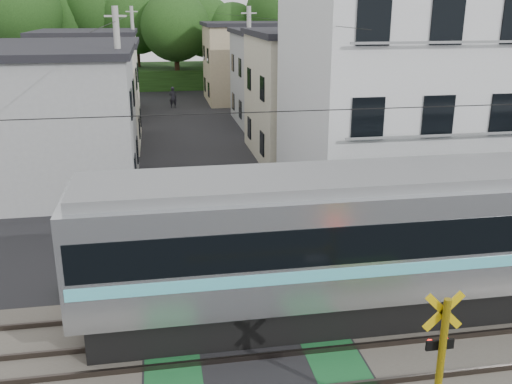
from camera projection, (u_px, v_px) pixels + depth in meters
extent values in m
plane|color=black|center=(250.00, 348.00, 13.98)|extent=(120.00, 120.00, 0.00)
cube|color=#47423A|center=(250.00, 348.00, 13.98)|extent=(120.00, 6.00, 0.00)
cube|color=black|center=(250.00, 348.00, 13.98)|extent=(5.20, 120.00, 0.00)
cube|color=#145126|center=(172.00, 355.00, 13.66)|extent=(1.30, 6.00, 0.00)
cube|color=#145126|center=(325.00, 340.00, 14.29)|extent=(1.30, 6.00, 0.00)
cube|color=#3F3833|center=(254.00, 357.00, 13.49)|extent=(120.00, 0.08, 0.14)
cube|color=#3F3833|center=(247.00, 334.00, 14.42)|extent=(120.00, 0.08, 0.14)
cube|color=#3F3833|center=(239.00, 307.00, 15.74)|extent=(120.00, 0.08, 0.14)
cube|color=black|center=(434.00, 289.00, 15.84)|extent=(18.53, 2.55, 0.97)
cube|color=black|center=(191.00, 316.00, 14.78)|extent=(2.57, 2.36, 0.64)
cube|color=silver|center=(441.00, 227.00, 15.26)|extent=(19.30, 3.00, 2.79)
cube|color=black|center=(442.00, 215.00, 15.15)|extent=(18.99, 3.04, 0.95)
cube|color=#59D0E2|center=(440.00, 240.00, 15.38)|extent=(19.11, 3.03, 0.30)
cube|color=slate|center=(447.00, 172.00, 14.79)|extent=(18.92, 2.46, 0.26)
cube|color=black|center=(67.00, 236.00, 13.55)|extent=(0.10, 2.58, 1.67)
cylinder|color=yellow|center=(440.00, 371.00, 10.64)|extent=(0.14, 0.14, 3.00)
cube|color=yellow|center=(444.00, 311.00, 10.36)|extent=(0.77, 0.05, 0.77)
cube|color=yellow|center=(444.00, 311.00, 10.36)|extent=(0.77, 0.05, 0.77)
cube|color=black|center=(440.00, 345.00, 10.57)|extent=(0.55, 0.05, 0.20)
sphere|color=#FF0C07|center=(430.00, 344.00, 10.60)|extent=(0.16, 0.16, 0.16)
sphere|color=#FF0C07|center=(446.00, 342.00, 10.66)|extent=(0.16, 0.16, 0.16)
cylinder|color=yellow|center=(127.00, 243.00, 16.39)|extent=(0.14, 0.14, 3.00)
cube|color=yellow|center=(124.00, 205.00, 15.92)|extent=(0.77, 0.05, 0.77)
cube|color=yellow|center=(124.00, 205.00, 15.92)|extent=(0.77, 0.05, 0.77)
cube|color=black|center=(125.00, 228.00, 16.14)|extent=(0.55, 0.05, 0.20)
sphere|color=#FF0C07|center=(120.00, 229.00, 16.06)|extent=(0.16, 0.16, 0.16)
sphere|color=#FF0C07|center=(131.00, 228.00, 16.11)|extent=(0.16, 0.16, 0.16)
cube|color=gray|center=(147.00, 274.00, 16.80)|extent=(0.70, 0.50, 0.90)
cube|color=yellow|center=(129.00, 269.00, 16.92)|extent=(0.30, 0.30, 1.10)
cube|color=yellow|center=(205.00, 250.00, 17.15)|extent=(4.20, 0.08, 0.08)
cube|color=silver|center=(420.00, 97.00, 22.88)|extent=(10.00, 8.00, 9.00)
cube|color=black|center=(362.00, 206.00, 19.42)|extent=(1.10, 0.06, 1.40)
cube|color=black|center=(430.00, 202.00, 19.83)|extent=(1.10, 0.06, 1.40)
cube|color=black|center=(494.00, 198.00, 20.23)|extent=(1.10, 0.06, 1.40)
cube|color=gray|center=(464.00, 218.00, 20.01)|extent=(9.00, 0.06, 0.08)
cube|color=black|center=(368.00, 119.00, 18.49)|extent=(1.10, 0.06, 1.40)
cube|color=black|center=(438.00, 116.00, 18.90)|extent=(1.10, 0.06, 1.40)
cube|color=black|center=(505.00, 114.00, 19.30)|extent=(1.10, 0.06, 1.40)
cube|color=gray|center=(474.00, 134.00, 19.08)|extent=(9.00, 0.06, 0.08)
cube|color=black|center=(374.00, 23.00, 17.56)|extent=(1.10, 0.06, 1.40)
cube|color=black|center=(448.00, 22.00, 17.96)|extent=(1.10, 0.06, 1.40)
cube|color=gray|center=(485.00, 42.00, 18.15)|extent=(9.00, 0.06, 0.08)
cube|color=#9FA1A4|center=(53.00, 125.00, 25.08)|extent=(7.00, 7.00, 6.00)
cube|color=black|center=(44.00, 52.00, 24.11)|extent=(7.35, 7.35, 0.30)
cube|color=black|center=(136.00, 169.00, 24.55)|extent=(0.06, 1.00, 1.20)
cube|color=black|center=(137.00, 150.00, 27.83)|extent=(0.06, 1.00, 1.20)
cube|color=black|center=(131.00, 104.00, 23.68)|extent=(0.06, 1.00, 1.20)
cube|color=black|center=(134.00, 92.00, 26.96)|extent=(0.06, 1.00, 1.20)
cube|color=beige|center=(319.00, 98.00, 30.94)|extent=(7.00, 8.00, 6.50)
cube|color=black|center=(321.00, 33.00, 29.89)|extent=(7.35, 8.40, 0.30)
cube|color=black|center=(262.00, 144.00, 29.09)|extent=(0.06, 1.00, 1.20)
cube|color=black|center=(249.00, 128.00, 32.84)|extent=(0.06, 1.00, 1.20)
cube|color=black|center=(262.00, 88.00, 28.22)|extent=(0.06, 1.00, 1.20)
cube|color=black|center=(249.00, 79.00, 31.97)|extent=(0.06, 1.00, 1.20)
cube|color=beige|center=(69.00, 97.00, 33.46)|extent=(8.00, 7.00, 5.80)
cube|color=black|center=(63.00, 44.00, 32.51)|extent=(8.40, 7.35, 0.30)
cube|color=black|center=(140.00, 127.00, 32.98)|extent=(0.06, 1.00, 1.20)
cube|color=black|center=(141.00, 116.00, 36.26)|extent=(0.06, 1.00, 1.20)
cube|color=black|center=(136.00, 79.00, 32.11)|extent=(0.06, 1.00, 1.20)
cube|color=black|center=(138.00, 72.00, 35.39)|extent=(0.06, 1.00, 1.20)
cube|color=#9FA1A4|center=(285.00, 78.00, 40.42)|extent=(7.00, 7.00, 6.20)
cube|color=black|center=(286.00, 31.00, 39.41)|extent=(7.35, 7.35, 0.30)
cube|color=black|center=(240.00, 109.00, 38.75)|extent=(0.06, 1.00, 1.20)
cube|color=black|center=(233.00, 101.00, 42.03)|extent=(0.06, 1.00, 1.20)
cube|color=black|center=(240.00, 67.00, 37.89)|extent=(0.06, 1.00, 1.20)
cube|color=black|center=(233.00, 63.00, 41.16)|extent=(0.06, 1.00, 1.20)
cube|color=beige|center=(89.00, 76.00, 42.82)|extent=(7.00, 8.00, 6.00)
cube|color=black|center=(85.00, 32.00, 41.84)|extent=(7.35, 8.40, 0.30)
cube|color=black|center=(138.00, 101.00, 42.06)|extent=(0.06, 1.00, 1.20)
cube|color=black|center=(139.00, 93.00, 45.80)|extent=(0.06, 1.00, 1.20)
cube|color=black|center=(135.00, 63.00, 41.19)|extent=(0.06, 1.00, 1.20)
cube|color=black|center=(137.00, 58.00, 44.93)|extent=(0.06, 1.00, 1.20)
cube|color=tan|center=(252.00, 64.00, 49.63)|extent=(8.00, 7.00, 6.40)
cube|color=black|center=(252.00, 24.00, 48.59)|extent=(8.40, 7.35, 0.30)
cube|color=black|center=(209.00, 90.00, 47.92)|extent=(0.06, 1.00, 1.20)
cube|color=black|center=(205.00, 84.00, 51.20)|extent=(0.06, 1.00, 1.20)
cube|color=black|center=(208.00, 56.00, 47.05)|extent=(0.06, 1.00, 1.20)
cube|color=black|center=(204.00, 52.00, 50.33)|extent=(0.06, 1.00, 1.20)
cube|color=#214517|center=(173.00, 75.00, 60.48)|extent=(40.00, 10.00, 2.00)
cylinder|color=#332114|center=(24.00, 63.00, 54.30)|extent=(0.50, 0.50, 5.70)
sphere|color=#214517|center=(18.00, 13.00, 52.88)|extent=(7.98, 7.98, 7.98)
cylinder|color=#332114|center=(73.00, 63.00, 59.11)|extent=(0.50, 0.50, 4.83)
sphere|color=#214517|center=(69.00, 24.00, 57.91)|extent=(6.76, 6.76, 6.76)
cylinder|color=#332114|center=(105.00, 58.00, 59.51)|extent=(0.50, 0.50, 5.75)
sphere|color=#214517|center=(101.00, 11.00, 58.09)|extent=(8.05, 8.05, 8.05)
cylinder|color=#332114|center=(138.00, 60.00, 58.78)|extent=(0.50, 0.50, 5.43)
sphere|color=#214517|center=(135.00, 16.00, 57.43)|extent=(7.60, 7.60, 7.60)
cylinder|color=#332114|center=(177.00, 67.00, 55.71)|extent=(0.50, 0.50, 4.71)
sphere|color=#214517|center=(175.00, 27.00, 54.54)|extent=(6.59, 6.59, 6.59)
cylinder|color=#332114|center=(207.00, 62.00, 61.59)|extent=(0.50, 0.50, 4.52)
sphere|color=#214517|center=(206.00, 27.00, 60.47)|extent=(6.33, 6.33, 6.33)
cylinder|color=#332114|center=(233.00, 64.00, 60.55)|extent=(0.50, 0.50, 4.21)
sphere|color=#214517|center=(233.00, 31.00, 59.51)|extent=(5.89, 5.89, 5.89)
cylinder|color=#332114|center=(284.00, 60.00, 58.24)|extent=(0.50, 0.50, 5.57)
sphere|color=#214517|center=(284.00, 14.00, 56.86)|extent=(7.80, 7.80, 7.80)
cylinder|color=#332114|center=(306.00, 59.00, 57.69)|extent=(0.50, 0.50, 5.84)
sphere|color=#214517|center=(307.00, 10.00, 56.24)|extent=(8.18, 8.18, 8.18)
cube|color=black|center=(476.00, 105.00, 14.35)|extent=(60.00, 0.02, 0.02)
cylinder|color=#A5A5A0|center=(122.00, 104.00, 24.35)|extent=(0.26, 0.26, 8.00)
cube|color=#A5A5A0|center=(115.00, 16.00, 23.23)|extent=(0.90, 0.08, 0.08)
cylinder|color=#A5A5A0|center=(249.00, 76.00, 33.93)|extent=(0.26, 0.26, 8.00)
cube|color=#A5A5A0|center=(249.00, 13.00, 32.81)|extent=(0.90, 0.08, 0.08)
cylinder|color=#A5A5A0|center=(135.00, 60.00, 44.01)|extent=(0.26, 0.26, 8.00)
cube|color=#A5A5A0|center=(132.00, 11.00, 42.89)|extent=(0.90, 0.08, 0.08)
cube|color=black|center=(126.00, 17.00, 33.12)|extent=(0.02, 42.00, 0.02)
cube|color=black|center=(245.00, 16.00, 34.27)|extent=(0.02, 42.00, 0.02)
imported|color=#25242D|center=(173.00, 97.00, 46.74)|extent=(0.68, 0.50, 1.73)
cube|color=#2D5E1E|center=(96.00, 282.00, 16.91)|extent=(1.80, 1.00, 0.36)
cube|color=#2D5E1E|center=(379.00, 271.00, 17.69)|extent=(1.50, 0.90, 0.30)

